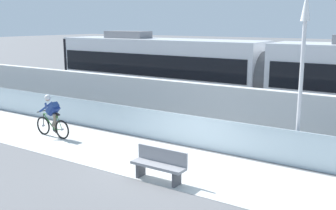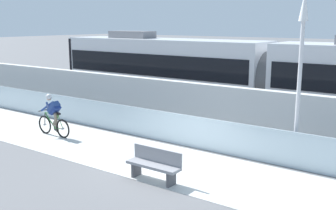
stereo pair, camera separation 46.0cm
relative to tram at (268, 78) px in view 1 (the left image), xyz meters
The scene contains 10 objects.
ground_plane 7.12m from the tram, 93.84° to the right, with size 200.00×200.00×0.00m, color slate.
bike_path_deck 7.12m from the tram, 93.84° to the right, with size 32.00×3.20×0.01m, color silver.
glass_parapet 5.20m from the tram, 95.26° to the right, with size 32.00×0.05×1.11m, color silver.
concrete_barrier_wall 3.36m from the tram, 98.18° to the right, with size 32.00×0.36×1.95m, color silver.
tram_rail_near 2.07m from the tram, 122.68° to the right, with size 32.00×0.08×0.01m, color #595654.
tram_rail_far 2.07m from the tram, 122.68° to the left, with size 32.00×0.08×0.01m, color #595654.
tram is the anchor object (origin of this frame).
cyclist_on_bike 9.09m from the tram, 130.63° to the right, with size 1.77×0.58×1.61m.
lamp_post_antenna 5.58m from the tram, 60.43° to the right, with size 0.28×0.28×5.20m.
bench 8.26m from the tram, 90.43° to the right, with size 1.60×0.45×0.89m.
Camera 1 is at (6.34, -9.81, 4.28)m, focal length 42.88 mm.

